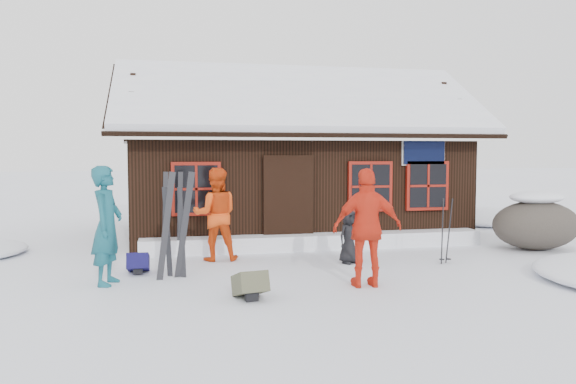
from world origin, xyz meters
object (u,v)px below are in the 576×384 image
skier_teal (107,225)px  boulder (536,223)px  ski_pair_left (175,226)px  ski_poles (446,232)px  backpack_olive (250,289)px  skier_orange_left (216,214)px  skier_crouched (349,237)px  backpack_blue (138,266)px  skier_orange_right (368,228)px

skier_teal → boulder: bearing=-66.6°
ski_pair_left → ski_poles: bearing=-2.5°
ski_pair_left → backpack_olive: 2.04m
skier_teal → skier_orange_left: (1.87, 1.67, -0.04)m
skier_crouched → ski_poles: bearing=-36.0°
boulder → backpack_blue: (-8.39, -0.71, -0.44)m
skier_crouched → boulder: bearing=-15.6°
skier_orange_left → skier_crouched: 2.64m
backpack_olive → ski_poles: bearing=15.1°
backpack_olive → backpack_blue: bearing=119.3°
ski_poles → backpack_blue: 5.72m
skier_orange_right → ski_poles: (2.11, 1.45, -0.33)m
skier_orange_left → backpack_olive: bearing=97.1°
backpack_blue → skier_teal: bearing=-119.6°
boulder → backpack_olive: size_ratio=3.53×
skier_teal → boulder: skier_teal is taller
skier_orange_left → ski_pair_left: 1.64m
boulder → backpack_blue: size_ratio=3.97×
skier_orange_left → ski_poles: bearing=166.5°
skier_crouched → backpack_olive: 3.16m
skier_crouched → skier_orange_left: bearing=137.7°
skier_orange_left → boulder: bearing=-179.1°
skier_teal → ski_poles: bearing=-71.9°
boulder → backpack_olive: 7.30m
ski_poles → skier_crouched: bearing=167.5°
skier_orange_left → skier_orange_right: skier_orange_right is taller
skier_orange_right → ski_pair_left: 3.20m
skier_orange_right → skier_crouched: bearing=-95.7°
skier_teal → backpack_blue: bearing=-16.6°
skier_teal → boulder: 8.95m
backpack_blue → backpack_olive: bearing=-50.7°
skier_crouched → ski_pair_left: size_ratio=0.55×
boulder → skier_crouched: bearing=-172.2°
backpack_blue → ski_poles: bearing=-2.0°
backpack_olive → boulder: bearing=13.8°
ski_poles → skier_orange_right: bearing=-145.5°
skier_orange_right → skier_teal: bearing=-10.0°
skier_orange_right → backpack_blue: (-3.58, 1.76, -0.80)m
boulder → ski_pair_left: ski_pair_left is taller
skier_orange_right → ski_poles: bearing=-141.2°
skier_orange_left → skier_orange_right: 3.45m
skier_orange_left → skier_crouched: size_ratio=1.78×
boulder → ski_poles: (-2.69, -1.01, 0.03)m
ski_poles → backpack_blue: size_ratio=2.63×
ski_pair_left → skier_orange_right: bearing=-27.8°
skier_orange_left → backpack_blue: size_ratio=3.72×
ski_pair_left → skier_teal: bearing=-172.4°
skier_orange_left → backpack_olive: (0.23, -3.05, -0.76)m
skier_crouched → skier_orange_right: bearing=-123.4°
boulder → backpack_blue: 8.43m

